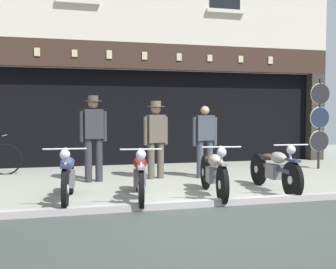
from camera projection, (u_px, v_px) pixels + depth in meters
ground at (234, 228)px, 5.09m from camera, size 23.06×22.00×0.18m
shop_facade at (133, 101)px, 12.70m from camera, size 11.36×4.42×6.79m
motorcycle_left at (68, 176)px, 6.40m from camera, size 0.62×1.99×0.92m
motorcycle_center_left at (140, 175)px, 6.58m from camera, size 0.62×2.00×0.89m
motorcycle_center at (213, 172)px, 6.86m from camera, size 0.62×1.95×0.91m
motorcycle_center_right at (275, 168)px, 7.28m from camera, size 0.62×1.95×0.90m
salesman_left at (93, 134)px, 8.26m from camera, size 0.55×0.34×1.78m
shopkeeper_center at (156, 135)px, 8.68m from camera, size 0.55×0.37×1.68m
salesman_right at (205, 138)px, 8.79m from camera, size 0.56×0.25×1.57m
tyre_sign_pole at (320, 118)px, 10.19m from camera, size 0.54×0.06×2.29m
advert_board_near at (41, 104)px, 10.52m from camera, size 0.68×0.03×0.91m
advert_board_far at (1, 108)px, 10.29m from camera, size 0.71×0.03×1.00m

